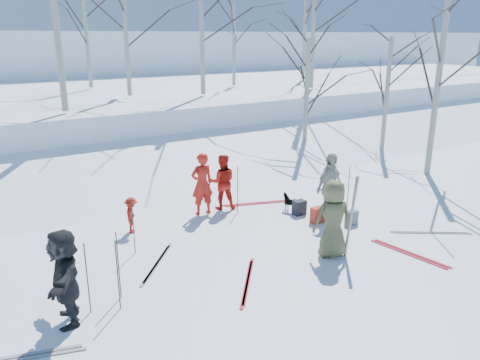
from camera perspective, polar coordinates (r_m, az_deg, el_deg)
ground at (r=10.92m, az=4.30°, el=-8.51°), size 120.00×120.00×0.00m
snow_ramp at (r=16.62m, az=-10.30°, el=0.93°), size 70.00×9.49×4.12m
snow_plateau at (r=25.80m, az=-19.12°, el=7.96°), size 70.00×18.00×2.20m
far_hill at (r=46.28m, az=-25.82°, el=12.17°), size 90.00×30.00×6.00m
skier_olive_center at (r=10.48m, az=11.26°, el=-4.68°), size 0.99×0.79×1.76m
skier_red_north at (r=12.75m, az=-4.65°, el=-0.48°), size 0.65×0.45×1.73m
skier_redor_behind at (r=13.14m, az=-2.17°, el=-0.23°), size 0.96×0.89×1.58m
skier_red_seated at (r=11.95m, az=-13.06°, el=-4.19°), size 0.56×0.68×0.92m
skier_cream_east at (r=12.49m, az=10.86°, el=-0.88°), size 1.15×0.70×1.83m
skier_grey_west at (r=8.53m, az=-20.57°, el=-10.97°), size 0.85×1.66×1.71m
dog at (r=13.15m, az=6.37°, el=-2.78°), size 0.52×0.67×0.51m
upright_ski_left at (r=10.46m, az=13.38°, el=-4.45°), size 0.12×0.17×1.90m
upright_ski_right at (r=10.48m, az=13.41°, el=-4.41°), size 0.11×0.23×1.89m
ski_pair_a at (r=12.70m, az=22.26°, el=-5.96°), size 1.98×2.09×0.02m
ski_pair_b at (r=11.37m, az=19.92°, el=-8.42°), size 0.68×1.95×0.02m
ski_pair_c at (r=10.43m, az=-10.08°, el=-9.98°), size 2.08×2.10×0.02m
ski_pair_d at (r=8.36m, az=-25.30°, el=-19.01°), size 1.23×2.01×0.02m
ski_pair_e at (r=13.75m, az=1.91°, el=-2.87°), size 1.37×2.02×0.02m
ski_pair_f at (r=9.58m, az=0.92°, el=-12.29°), size 2.06×2.10×0.02m
ski_pole_a at (r=10.75m, az=-12.87°, el=-5.43°), size 0.02×0.02×1.34m
ski_pole_b at (r=8.75m, az=-18.11°, el=-11.35°), size 0.02×0.02×1.34m
ski_pole_c at (r=12.85m, az=-0.30°, el=-1.19°), size 0.02×0.02×1.34m
ski_pole_d at (r=13.25m, az=13.08°, el=-1.09°), size 0.02×0.02×1.34m
ski_pole_e at (r=8.71m, az=-14.68°, el=-11.17°), size 0.02×0.02×1.34m
ski_pole_f at (r=9.04m, az=-14.60°, el=-10.05°), size 0.02×0.02×1.34m
backpack_red at (r=12.49m, az=9.39°, el=-4.24°), size 0.32×0.22×0.42m
backpack_grey at (r=12.56m, az=13.45°, el=-4.47°), size 0.30×0.20×0.38m
backpack_dark at (r=12.98m, az=7.24°, el=-3.35°), size 0.34×0.24×0.40m
birch_plateau_a at (r=24.37m, az=9.06°, el=20.06°), size 5.96×5.96×7.66m
birch_plateau_b at (r=21.37m, az=-4.72°, el=19.06°), size 5.13×5.13×6.48m
birch_plateau_c at (r=25.35m, az=-18.33°, el=17.51°), size 4.84×4.84×6.05m
birch_plateau_d at (r=21.33m, az=-13.83°, el=17.78°), size 4.68×4.68×5.83m
birch_plateau_f at (r=25.27m, az=-0.76°, el=16.43°), size 3.66×3.66×4.38m
birch_plateau_i at (r=29.54m, az=7.96°, el=18.78°), size 5.38×5.38×6.83m
birch_edge_b at (r=17.47m, az=23.00°, el=11.02°), size 5.15×5.15×6.50m
birch_edge_c at (r=19.83m, az=17.41°, el=9.54°), size 3.89×3.89×4.70m
birch_edge_e at (r=18.83m, az=8.09°, el=9.69°), size 3.85×3.85×4.64m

